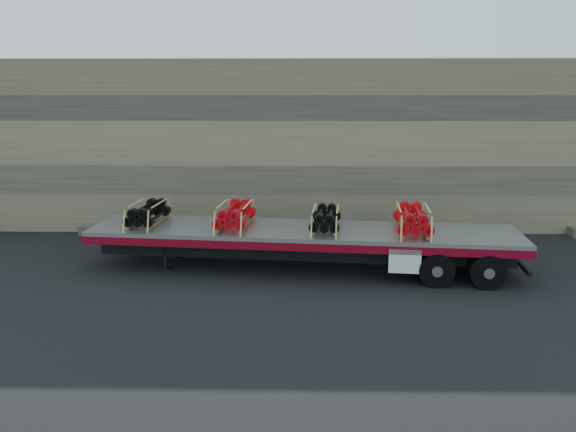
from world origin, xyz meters
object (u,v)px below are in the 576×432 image
bundle_midfront (235,216)px  bundle_midrear (326,219)px  trailer (303,249)px  bundle_rear (413,220)px  bundle_front (148,214)px

bundle_midfront → bundle_midrear: bearing=-0.0°
trailer → bundle_rear: (3.51, -0.35, 1.08)m
trailer → bundle_front: bearing=-180.0°
trailer → bundle_midrear: 1.27m
bundle_front → trailer: bearing=0.0°
trailer → bundle_midfront: bearing=180.0°
bundle_midfront → bundle_rear: bearing=0.0°
bundle_midrear → bundle_front: bearing=-180.0°
bundle_rear → bundle_front: bearing=180.0°
trailer → bundle_rear: bundle_rear is taller
bundle_front → bundle_midrear: bearing=0.0°
bundle_front → bundle_rear: 8.79m
bundle_front → bundle_midrear: size_ratio=1.04×
bundle_front → bundle_midfront: bundle_midfront is taller
bundle_front → bundle_midfront: 3.01m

